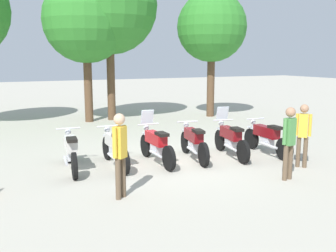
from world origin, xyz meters
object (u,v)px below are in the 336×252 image
motorcycle_3 (194,141)px  person_2 (289,138)px  motorcycle_0 (71,151)px  motorcycle_2 (156,144)px  person_0 (120,149)px  tree_1 (86,20)px  motorcycle_1 (115,147)px  tree_3 (212,27)px  motorcycle_5 (266,137)px  motorcycle_4 (230,139)px  person_1 (303,131)px  tree_2 (109,6)px

motorcycle_3 → person_2: 2.81m
person_2 → motorcycle_3: bearing=-165.5°
motorcycle_0 → motorcycle_2: bearing=-91.5°
person_0 → tree_1: tree_1 is taller
motorcycle_2 → motorcycle_3: motorcycle_2 is taller
person_0 → tree_1: bearing=134.3°
motorcycle_1 → person_0: bearing=166.5°
tree_3 → motorcycle_0: bearing=-141.8°
motorcycle_3 → tree_3: tree_3 is taller
person_0 → tree_3: 11.87m
person_2 → motorcycle_5: bearing=143.7°
person_0 → person_2: person_0 is taller
motorcycle_1 → motorcycle_3: same height
person_0 → person_2: 3.90m
tree_3 → motorcycle_5: bearing=-109.1°
motorcycle_5 → person_0: size_ratio=1.27×
motorcycle_2 → motorcycle_4: (2.21, -0.28, 0.00)m
person_1 → motorcycle_3: bearing=-85.0°
motorcycle_0 → motorcycle_3: (3.30, -0.39, 0.00)m
motorcycle_1 → motorcycle_2: (1.10, -0.17, 0.01)m
motorcycle_2 → person_2: person_2 is taller
tree_2 → tree_3: 4.82m
person_0 → tree_3: (7.45, 8.68, 3.19)m
person_1 → person_2: person_2 is taller
motorcycle_5 → person_1: size_ratio=1.34×
person_1 → person_2: (-1.06, -0.64, 0.04)m
motorcycle_3 → person_0: bearing=136.2°
person_1 → motorcycle_1: bearing=-69.6°
person_1 → tree_3: tree_3 is taller
motorcycle_4 → person_1: bearing=-139.5°
tree_3 → motorcycle_3: bearing=-125.0°
motorcycle_2 → tree_2: 8.91m
motorcycle_4 → person_2: person_2 is taller
motorcycle_2 → tree_3: tree_3 is taller
motorcycle_0 → motorcycle_1: same height
motorcycle_1 → person_0: 2.42m
motorcycle_0 → motorcycle_5: bearing=-92.3°
motorcycle_1 → person_2: (3.27, -2.81, 0.49)m
motorcycle_1 → person_2: 4.34m
motorcycle_0 → motorcycle_4: size_ratio=1.01×
motorcycle_1 → person_2: bearing=-129.6°
motorcycle_4 → tree_1: tree_1 is taller
motorcycle_5 → tree_2: 9.55m
tree_1 → tree_3: size_ratio=1.06×
motorcycle_1 → motorcycle_3: bearing=-95.6°
tree_1 → motorcycle_5: bearing=-68.0°
motorcycle_0 → tree_2: 9.21m
motorcycle_5 → tree_3: size_ratio=0.37×
motorcycle_4 → person_1: 2.05m
motorcycle_3 → person_0: (-2.80, -2.02, 0.51)m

